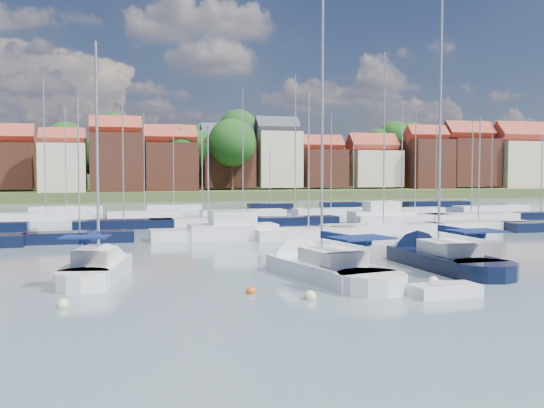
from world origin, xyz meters
name	(u,v)px	position (x,y,z in m)	size (l,w,h in m)	color
ground	(243,219)	(0.00, 40.00, 0.00)	(260.00, 260.00, 0.00)	#44555C
sailboat_left	(101,268)	(-15.41, 4.93, 0.37)	(4.40, 9.76, 12.95)	silver
sailboat_centre	(312,267)	(-4.67, 2.40, 0.35)	(5.47, 12.41, 16.31)	silver
sailboat_navy	(429,258)	(3.15, 3.98, 0.35)	(3.40, 12.10, 16.67)	black
tender	(445,290)	(-0.96, -4.52, 0.25)	(3.08, 1.58, 0.65)	silver
buoy_a	(63,307)	(-16.79, -2.53, 0.00)	(0.51, 0.51, 0.51)	beige
buoy_b	(310,299)	(-6.82, -3.63, 0.00)	(0.55, 0.55, 0.55)	beige
buoy_c	(251,294)	(-8.96, -1.82, 0.00)	(0.44, 0.44, 0.44)	#D85914
buoy_d	(433,284)	(0.07, -1.80, 0.00)	(0.52, 0.52, 0.52)	beige
buoy_e	(447,258)	(5.45, 5.75, 0.00)	(0.45, 0.45, 0.45)	#D85914
marina_field	(270,218)	(1.91, 35.15, 0.43)	(79.62, 41.41, 15.93)	silver
far_shore_town	(175,175)	(2.23, 132.67, 4.61)	(212.46, 90.00, 22.27)	#445229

